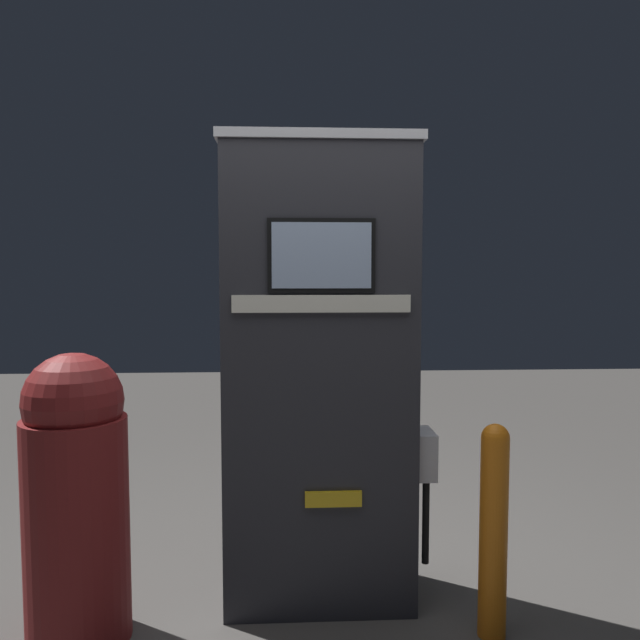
% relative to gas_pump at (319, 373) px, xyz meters
% --- Properties ---
extents(ground_plane, '(14.00, 14.00, 0.00)m').
position_rel_gas_pump_xyz_m(ground_plane, '(-0.00, -0.22, -1.06)').
color(ground_plane, '#423F3D').
extents(gas_pump, '(0.95, 0.49, 2.11)m').
position_rel_gas_pump_xyz_m(gas_pump, '(0.00, 0.00, 0.00)').
color(gas_pump, '#28282D').
rests_on(gas_pump, ground_plane).
extents(safety_bollard, '(0.12, 0.12, 0.90)m').
position_rel_gas_pump_xyz_m(safety_bollard, '(0.71, -0.36, -0.59)').
color(safety_bollard, orange).
rests_on(safety_bollard, ground_plane).
extents(trash_bin, '(0.42, 0.42, 1.20)m').
position_rel_gas_pump_xyz_m(trash_bin, '(-1.01, -0.30, -0.44)').
color(trash_bin, maroon).
rests_on(trash_bin, ground_plane).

